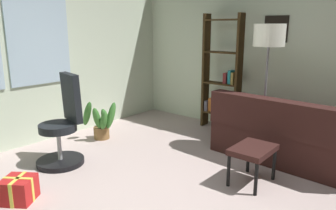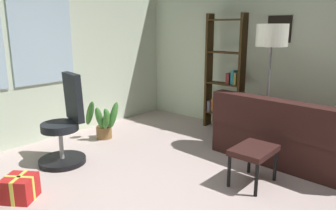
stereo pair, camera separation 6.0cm
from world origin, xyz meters
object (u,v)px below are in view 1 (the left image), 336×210
object	(u,v)px
gift_box_red	(19,190)
footstool	(253,152)
potted_plant	(101,123)
couch	(302,136)
floor_lamp	(269,43)
office_chair	(63,130)
bookshelf	(222,80)

from	to	relation	value
gift_box_red	footstool	bearing A→B (deg)	-41.06
footstool	potted_plant	size ratio (longest dim) A/B	0.84
couch	floor_lamp	world-z (taller)	floor_lamp
footstool	floor_lamp	xyz separation A→B (m)	(1.02, 0.34, 1.08)
office_chair	floor_lamp	size ratio (longest dim) A/B	0.66
gift_box_red	potted_plant	bearing A→B (deg)	25.69
couch	bookshelf	xyz separation A→B (m)	(0.42, 1.43, 0.51)
bookshelf	couch	bearing A→B (deg)	-106.40
gift_box_red	potted_plant	world-z (taller)	potted_plant
floor_lamp	gift_box_red	bearing A→B (deg)	156.75
couch	office_chair	bearing A→B (deg)	132.87
office_chair	footstool	bearing A→B (deg)	-63.90
office_chair	potted_plant	world-z (taller)	office_chair
floor_lamp	footstool	bearing A→B (deg)	-161.61
couch	floor_lamp	bearing A→B (deg)	90.96
footstool	bookshelf	size ratio (longest dim) A/B	0.28
office_chair	bookshelf	distance (m)	2.56
footstool	bookshelf	distance (m)	1.97
floor_lamp	couch	bearing A→B (deg)	-89.04
couch	floor_lamp	size ratio (longest dim) A/B	1.14
bookshelf	potted_plant	xyz separation A→B (m)	(-1.60, 1.07, -0.54)
office_chair	floor_lamp	world-z (taller)	floor_lamp
office_chair	bookshelf	world-z (taller)	bookshelf
potted_plant	gift_box_red	bearing A→B (deg)	-154.31
couch	office_chair	xyz separation A→B (m)	(-2.01, 2.16, 0.14)
couch	bookshelf	bearing A→B (deg)	73.60
bookshelf	potted_plant	distance (m)	2.00
gift_box_red	potted_plant	xyz separation A→B (m)	(1.62, 0.78, 0.14)
office_chair	potted_plant	size ratio (longest dim) A/B	1.81
couch	footstool	size ratio (longest dim) A/B	3.72
footstool	office_chair	world-z (taller)	office_chair
potted_plant	footstool	bearing A→B (deg)	-86.29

